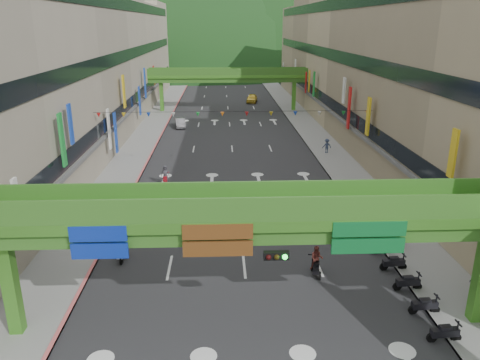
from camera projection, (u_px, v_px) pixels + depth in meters
name	position (u px, v px, depth m)	size (l,w,h in m)	color
road_slab	(230.00, 130.00, 64.27)	(18.00, 140.00, 0.02)	#28282B
sidewalk_left	(150.00, 131.00, 63.81)	(4.00, 140.00, 0.15)	gray
sidewalk_right	(310.00, 129.00, 64.69)	(4.00, 140.00, 0.15)	gray
curb_left	(164.00, 130.00, 63.88)	(0.20, 140.00, 0.18)	#CC5959
curb_right	(296.00, 129.00, 64.61)	(0.20, 140.00, 0.18)	gray
building_row_left	(84.00, 60.00, 60.51)	(12.80, 95.00, 19.00)	#9E937F
building_row_right	(372.00, 59.00, 62.03)	(12.80, 95.00, 19.00)	gray
overpass_near	(274.00, 234.00, 20.39)	(28.00, 12.27, 7.10)	#4C9E2D
overpass_far	(228.00, 78.00, 76.77)	(28.00, 2.20, 7.10)	#4C9E2D
hill_left	(182.00, 65.00, 167.88)	(168.00, 140.00, 112.00)	#1C4419
hill_right	(285.00, 60.00, 188.43)	(208.00, 176.00, 128.00)	#1C4419
bunting_string	(235.00, 114.00, 43.43)	(26.00, 0.36, 0.47)	black
scooter_rider_near	(242.00, 211.00, 34.26)	(0.70, 1.59, 1.88)	black
scooter_rider_mid	(317.00, 261.00, 26.98)	(0.84, 1.58, 1.85)	black
scooter_rider_left	(122.00, 246.00, 28.71)	(0.96, 1.60, 1.94)	#9E9EA7
scooter_rider_far	(165.00, 176.00, 42.19)	(0.76, 1.60, 1.85)	maroon
parked_scooter_row	(400.00, 272.00, 26.56)	(1.60, 11.55, 1.08)	black
car_silver	(180.00, 123.00, 65.92)	(1.31, 3.77, 1.24)	gray
car_yellow	(252.00, 98.00, 86.63)	(1.82, 4.52, 1.54)	gold
pedestrian_red	(400.00, 235.00, 30.54)	(0.77, 0.60, 1.59)	red
pedestrian_dark	(478.00, 286.00, 24.73)	(0.90, 0.37, 1.53)	#212229
pedestrian_blue	(327.00, 147.00, 52.37)	(0.75, 0.48, 1.60)	#2C3650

